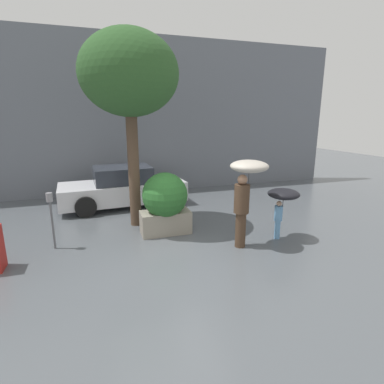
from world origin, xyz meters
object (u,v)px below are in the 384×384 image
object	(u,v)px
planter_box	(165,201)
street_tree	(129,76)
parked_car_near	(123,188)
person_child	(283,198)
parking_meter	(51,209)
person_adult	(246,184)

from	to	relation	value
planter_box	street_tree	world-z (taller)	street_tree
planter_box	street_tree	distance (m)	3.32
parked_car_near	street_tree	xyz separation A→B (m)	(0.15, -2.06, 3.37)
planter_box	parked_car_near	distance (m)	3.06
person_child	parking_meter	world-z (taller)	parking_meter
person_adult	parked_car_near	bearing A→B (deg)	117.78
planter_box	person_adult	size ratio (longest dim) A/B	0.79
person_adult	person_child	world-z (taller)	person_adult
parked_car_near	parking_meter	size ratio (longest dim) A/B	3.17
parked_car_near	planter_box	bearing A→B (deg)	-168.80
parked_car_near	street_tree	world-z (taller)	street_tree
person_child	parking_meter	bearing A→B (deg)	-167.03
parked_car_near	person_child	bearing A→B (deg)	-144.67
person_adult	person_child	bearing A→B (deg)	5.48
parked_car_near	street_tree	bearing A→B (deg)	-179.92
planter_box	street_tree	xyz separation A→B (m)	(-0.65, 0.89, 3.13)
person_adult	person_child	size ratio (longest dim) A/B	1.60
planter_box	person_adult	world-z (taller)	person_adult
person_adult	person_child	distance (m)	1.18
parking_meter	street_tree	bearing A→B (deg)	27.71
person_child	street_tree	xyz separation A→B (m)	(-3.30, 2.16, 2.93)
planter_box	parking_meter	bearing A→B (deg)	-176.39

